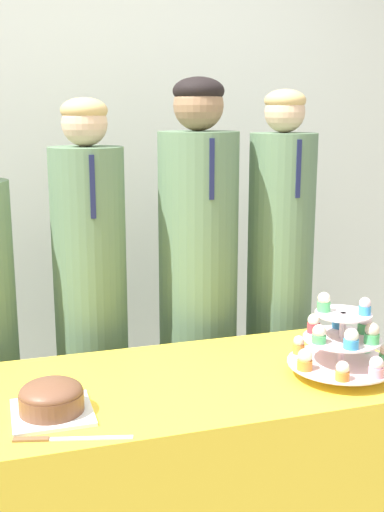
% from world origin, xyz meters
% --- Properties ---
extents(wall_back, '(9.00, 0.06, 2.70)m').
position_xyz_m(wall_back, '(0.00, 1.71, 1.35)').
color(wall_back, silver).
rests_on(wall_back, ground_plane).
extents(table, '(1.45, 0.64, 0.72)m').
position_xyz_m(table, '(0.00, 0.32, 0.36)').
color(table, yellow).
rests_on(table, ground_plane).
extents(round_cake, '(0.22, 0.22, 0.10)m').
position_xyz_m(round_cake, '(-0.40, 0.21, 0.77)').
color(round_cake, white).
rests_on(round_cake, table).
extents(cake_knife, '(0.30, 0.09, 0.01)m').
position_xyz_m(cake_knife, '(-0.41, 0.07, 0.73)').
color(cake_knife, silver).
rests_on(cake_knife, table).
extents(cupcake_stand, '(0.33, 0.33, 0.26)m').
position_xyz_m(cupcake_stand, '(0.49, 0.21, 0.83)').
color(cupcake_stand, silver).
rests_on(cupcake_stand, table).
extents(student_1, '(0.27, 0.28, 1.58)m').
position_xyz_m(student_1, '(-0.18, 0.91, 0.75)').
color(student_1, '#567556').
rests_on(student_1, ground_plane).
extents(student_2, '(0.31, 0.32, 1.66)m').
position_xyz_m(student_2, '(0.24, 0.91, 0.79)').
color(student_2, '#567556').
rests_on(student_2, ground_plane).
extents(student_3, '(0.27, 0.27, 1.62)m').
position_xyz_m(student_3, '(0.60, 0.91, 0.77)').
color(student_3, '#567556').
rests_on(student_3, ground_plane).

